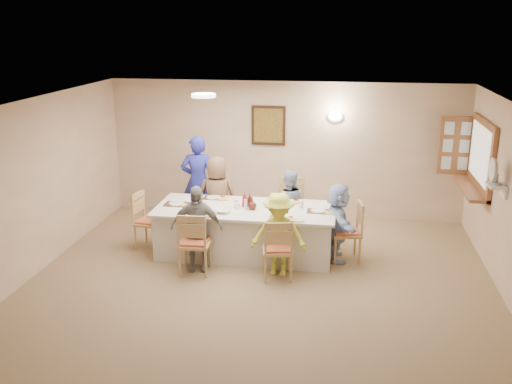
% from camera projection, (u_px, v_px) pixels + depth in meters
% --- Properties ---
extents(ground, '(7.00, 7.00, 0.00)m').
position_uv_depth(ground, '(254.00, 299.00, 7.53)').
color(ground, '#907757').
extents(room_walls, '(7.00, 7.00, 7.00)m').
position_uv_depth(room_walls, '(254.00, 189.00, 7.10)').
color(room_walls, tan).
rests_on(room_walls, ground).
extents(wall_picture, '(0.62, 0.05, 0.72)m').
position_uv_depth(wall_picture, '(268.00, 126.00, 10.37)').
color(wall_picture, '#362113').
rests_on(wall_picture, room_walls).
extents(wall_sconce, '(0.26, 0.09, 0.18)m').
position_uv_depth(wall_sconce, '(335.00, 116.00, 10.11)').
color(wall_sconce, white).
rests_on(wall_sconce, room_walls).
extents(ceiling_light, '(0.36, 0.36, 0.05)m').
position_uv_depth(ceiling_light, '(204.00, 95.00, 8.40)').
color(ceiling_light, white).
rests_on(ceiling_light, room_walls).
extents(serving_hatch, '(0.06, 1.50, 1.15)m').
position_uv_depth(serving_hatch, '(482.00, 156.00, 8.89)').
color(serving_hatch, brown).
rests_on(serving_hatch, room_walls).
extents(hatch_sill, '(0.30, 1.50, 0.05)m').
position_uv_depth(hatch_sill, '(470.00, 188.00, 9.06)').
color(hatch_sill, brown).
rests_on(hatch_sill, room_walls).
extents(shutter_door, '(0.55, 0.04, 1.00)m').
position_uv_depth(shutter_door, '(456.00, 146.00, 9.65)').
color(shutter_door, brown).
rests_on(shutter_door, room_walls).
extents(fan_shelf, '(0.22, 0.36, 0.03)m').
position_uv_depth(fan_shelf, '(496.00, 186.00, 7.65)').
color(fan_shelf, white).
rests_on(fan_shelf, room_walls).
extents(desk_fan, '(0.30, 0.30, 0.28)m').
position_uv_depth(desk_fan, '(495.00, 175.00, 7.62)').
color(desk_fan, '#A5A5A8').
rests_on(desk_fan, fan_shelf).
extents(dining_table, '(2.77, 1.17, 0.76)m').
position_uv_depth(dining_table, '(246.00, 231.00, 8.89)').
color(dining_table, silver).
rests_on(dining_table, ground).
extents(chair_back_left, '(0.49, 0.49, 0.93)m').
position_uv_depth(chair_back_left, '(219.00, 208.00, 9.72)').
color(chair_back_left, tan).
rests_on(chair_back_left, ground).
extents(chair_back_right, '(0.50, 0.50, 1.01)m').
position_uv_depth(chair_back_right, '(289.00, 209.00, 9.52)').
color(chair_back_right, tan).
rests_on(chair_back_right, ground).
extents(chair_front_left, '(0.48, 0.48, 0.95)m').
position_uv_depth(chair_front_left, '(195.00, 242.00, 8.20)').
color(chair_front_left, tan).
rests_on(chair_front_left, ground).
extents(chair_front_right, '(0.51, 0.51, 0.91)m').
position_uv_depth(chair_front_right, '(277.00, 248.00, 8.02)').
color(chair_front_right, tan).
rests_on(chair_front_right, ground).
extents(chair_left_end, '(0.50, 0.50, 0.93)m').
position_uv_depth(chair_left_end, '(150.00, 221.00, 9.10)').
color(chair_left_end, tan).
rests_on(chair_left_end, ground).
extents(chair_right_end, '(0.52, 0.52, 0.93)m').
position_uv_depth(chair_right_end, '(346.00, 231.00, 8.64)').
color(chair_right_end, tan).
rests_on(chair_right_end, ground).
extents(diner_back_left, '(0.73, 0.52, 1.39)m').
position_uv_depth(diner_back_left, '(217.00, 197.00, 9.54)').
color(diner_back_left, brown).
rests_on(diner_back_left, ground).
extents(diner_back_right, '(0.65, 0.54, 1.21)m').
position_uv_depth(diner_back_right, '(288.00, 206.00, 9.38)').
color(diner_back_right, '#98AEC7').
rests_on(diner_back_right, ground).
extents(diner_front_left, '(0.84, 0.53, 1.28)m').
position_uv_depth(diner_front_left, '(197.00, 228.00, 8.27)').
color(diner_front_left, gray).
rests_on(diner_front_left, ground).
extents(diner_front_right, '(0.81, 0.49, 1.22)m').
position_uv_depth(diner_front_right, '(279.00, 235.00, 8.09)').
color(diner_front_right, '#DAE645').
rests_on(diner_front_right, ground).
extents(diner_right_end, '(1.25, 0.77, 1.21)m').
position_uv_depth(diner_right_end, '(338.00, 222.00, 8.61)').
color(diner_right_end, '#ABC5F4').
rests_on(diner_right_end, ground).
extents(caregiver, '(0.71, 0.57, 1.64)m').
position_uv_depth(caregiver, '(198.00, 181.00, 10.01)').
color(caregiver, '#2930AF').
rests_on(caregiver, ground).
extents(placemat_fl, '(0.34, 0.25, 0.01)m').
position_uv_depth(placemat_fl, '(201.00, 214.00, 8.48)').
color(placemat_fl, '#472B19').
rests_on(placemat_fl, dining_table).
extents(plate_fl, '(0.23, 0.23, 0.01)m').
position_uv_depth(plate_fl, '(201.00, 214.00, 8.47)').
color(plate_fl, white).
rests_on(plate_fl, dining_table).
extents(napkin_fl, '(0.14, 0.14, 0.01)m').
position_uv_depth(napkin_fl, '(212.00, 216.00, 8.40)').
color(napkin_fl, yellow).
rests_on(napkin_fl, dining_table).
extents(placemat_fr, '(0.34, 0.25, 0.01)m').
position_uv_depth(placemat_fr, '(281.00, 219.00, 8.30)').
color(placemat_fr, '#472B19').
rests_on(placemat_fr, dining_table).
extents(plate_fr, '(0.25, 0.25, 0.02)m').
position_uv_depth(plate_fr, '(281.00, 218.00, 8.29)').
color(plate_fr, white).
rests_on(plate_fr, dining_table).
extents(napkin_fr, '(0.14, 0.14, 0.01)m').
position_uv_depth(napkin_fr, '(293.00, 220.00, 8.22)').
color(napkin_fr, yellow).
rests_on(napkin_fr, dining_table).
extents(placemat_bl, '(0.34, 0.25, 0.01)m').
position_uv_depth(placemat_bl, '(214.00, 198.00, 9.27)').
color(placemat_bl, '#472B19').
rests_on(placemat_bl, dining_table).
extents(plate_bl, '(0.23, 0.23, 0.01)m').
position_uv_depth(plate_bl, '(214.00, 197.00, 9.27)').
color(plate_bl, white).
rests_on(plate_bl, dining_table).
extents(napkin_bl, '(0.14, 0.14, 0.01)m').
position_uv_depth(napkin_bl, '(224.00, 199.00, 9.19)').
color(napkin_bl, yellow).
rests_on(napkin_bl, dining_table).
extents(placemat_br, '(0.35, 0.26, 0.01)m').
position_uv_depth(placemat_br, '(287.00, 201.00, 9.09)').
color(placemat_br, '#472B19').
rests_on(placemat_br, dining_table).
extents(plate_br, '(0.23, 0.23, 0.01)m').
position_uv_depth(plate_br, '(287.00, 201.00, 9.09)').
color(plate_br, white).
rests_on(plate_br, dining_table).
extents(napkin_br, '(0.13, 0.13, 0.01)m').
position_uv_depth(napkin_br, '(298.00, 202.00, 9.01)').
color(napkin_br, yellow).
rests_on(napkin_br, dining_table).
extents(placemat_le, '(0.38, 0.28, 0.01)m').
position_uv_depth(placemat_le, '(177.00, 204.00, 8.95)').
color(placemat_le, '#472B19').
rests_on(placemat_le, dining_table).
extents(plate_le, '(0.24, 0.24, 0.01)m').
position_uv_depth(plate_le, '(176.00, 204.00, 8.95)').
color(plate_le, white).
rests_on(plate_le, dining_table).
extents(napkin_le, '(0.13, 0.13, 0.01)m').
position_uv_depth(napkin_le, '(187.00, 205.00, 8.87)').
color(napkin_le, yellow).
rests_on(napkin_le, dining_table).
extents(placemat_re, '(0.34, 0.25, 0.01)m').
position_uv_depth(placemat_re, '(318.00, 211.00, 8.61)').
color(placemat_re, '#472B19').
rests_on(placemat_re, dining_table).
extents(plate_re, '(0.23, 0.23, 0.01)m').
position_uv_depth(plate_re, '(318.00, 211.00, 8.61)').
color(plate_re, white).
rests_on(plate_re, dining_table).
extents(napkin_re, '(0.15, 0.15, 0.01)m').
position_uv_depth(napkin_re, '(330.00, 212.00, 8.54)').
color(napkin_re, yellow).
rests_on(napkin_re, dining_table).
extents(teacup_a, '(0.18, 0.18, 0.09)m').
position_uv_depth(teacup_a, '(188.00, 209.00, 8.57)').
color(teacup_a, white).
rests_on(teacup_a, dining_table).
extents(teacup_b, '(0.12, 0.12, 0.09)m').
position_uv_depth(teacup_b, '(273.00, 196.00, 9.23)').
color(teacup_b, white).
rests_on(teacup_b, dining_table).
extents(bowl_a, '(0.23, 0.23, 0.05)m').
position_uv_depth(bowl_a, '(223.00, 211.00, 8.55)').
color(bowl_a, white).
rests_on(bowl_a, dining_table).
extents(bowl_b, '(0.34, 0.34, 0.06)m').
position_uv_depth(bowl_b, '(270.00, 203.00, 8.92)').
color(bowl_b, white).
rests_on(bowl_b, dining_table).
extents(condiment_ketchup, '(0.15, 0.15, 0.23)m').
position_uv_depth(condiment_ketchup, '(245.00, 200.00, 8.80)').
color(condiment_ketchup, '#A10D1A').
rests_on(condiment_ketchup, dining_table).
extents(condiment_brown, '(0.15, 0.15, 0.20)m').
position_uv_depth(condiment_brown, '(250.00, 200.00, 8.84)').
color(condiment_brown, '#491C13').
rests_on(condiment_brown, dining_table).
extents(condiment_malt, '(0.20, 0.20, 0.17)m').
position_uv_depth(condiment_malt, '(252.00, 204.00, 8.69)').
color(condiment_malt, '#491C13').
rests_on(condiment_malt, dining_table).
extents(drinking_glass, '(0.07, 0.07, 0.10)m').
position_uv_depth(drinking_glass, '(236.00, 203.00, 8.84)').
color(drinking_glass, silver).
rests_on(drinking_glass, dining_table).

